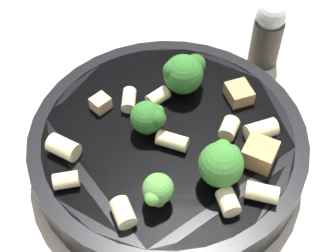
{
  "coord_description": "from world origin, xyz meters",
  "views": [
    {
      "loc": [
        0.07,
        0.27,
        0.39
      ],
      "look_at": [
        0.0,
        0.0,
        0.05
      ],
      "focal_mm": 50.0,
      "sensor_mm": 36.0,
      "label": 1
    }
  ],
  "objects_px": {
    "broccoli_floret_0": "(157,190)",
    "chicken_chunk_2": "(260,153)",
    "rigatoni_2": "(228,202)",
    "rigatoni_8": "(123,213)",
    "broccoli_floret_3": "(222,163)",
    "rigatoni_0": "(129,100)",
    "pasta_bowl": "(168,143)",
    "rigatoni_1": "(262,193)",
    "rigatoni_3": "(63,144)",
    "broccoli_floret_1": "(183,73)",
    "rigatoni_9": "(172,141)",
    "rigatoni_7": "(154,98)",
    "chicken_chunk_0": "(239,93)",
    "rigatoni_4": "(229,128)",
    "broccoli_floret_2": "(149,117)",
    "chicken_chunk_1": "(101,103)",
    "pepper_shaker": "(267,34)",
    "rigatoni_5": "(261,130)",
    "rigatoni_6": "(66,180)"
  },
  "relations": [
    {
      "from": "rigatoni_7",
      "to": "chicken_chunk_1",
      "type": "distance_m",
      "value": 0.05
    },
    {
      "from": "rigatoni_7",
      "to": "pepper_shaker",
      "type": "xyz_separation_m",
      "value": [
        -0.15,
        -0.07,
        -0.0
      ]
    },
    {
      "from": "broccoli_floret_3",
      "to": "rigatoni_6",
      "type": "xyz_separation_m",
      "value": [
        0.13,
        -0.03,
        -0.02
      ]
    },
    {
      "from": "rigatoni_3",
      "to": "chicken_chunk_1",
      "type": "bearing_deg",
      "value": -133.9
    },
    {
      "from": "rigatoni_7",
      "to": "rigatoni_9",
      "type": "distance_m",
      "value": 0.06
    },
    {
      "from": "broccoli_floret_3",
      "to": "chicken_chunk_1",
      "type": "bearing_deg",
      "value": -51.64
    },
    {
      "from": "rigatoni_1",
      "to": "rigatoni_8",
      "type": "height_order",
      "value": "rigatoni_8"
    },
    {
      "from": "broccoli_floret_2",
      "to": "rigatoni_0",
      "type": "distance_m",
      "value": 0.04
    },
    {
      "from": "rigatoni_5",
      "to": "pepper_shaker",
      "type": "xyz_separation_m",
      "value": [
        -0.06,
        -0.14,
        -0.01
      ]
    },
    {
      "from": "broccoli_floret_1",
      "to": "broccoli_floret_3",
      "type": "distance_m",
      "value": 0.11
    },
    {
      "from": "rigatoni_3",
      "to": "chicken_chunk_0",
      "type": "relative_size",
      "value": 1.08
    },
    {
      "from": "broccoli_floret_3",
      "to": "broccoli_floret_1",
      "type": "bearing_deg",
      "value": -88.96
    },
    {
      "from": "rigatoni_1",
      "to": "rigatoni_3",
      "type": "bearing_deg",
      "value": -30.54
    },
    {
      "from": "rigatoni_7",
      "to": "broccoli_floret_1",
      "type": "bearing_deg",
      "value": -164.38
    },
    {
      "from": "rigatoni_5",
      "to": "rigatoni_7",
      "type": "height_order",
      "value": "rigatoni_5"
    },
    {
      "from": "broccoli_floret_1",
      "to": "broccoli_floret_2",
      "type": "relative_size",
      "value": 1.31
    },
    {
      "from": "rigatoni_2",
      "to": "rigatoni_8",
      "type": "bearing_deg",
      "value": -7.9
    },
    {
      "from": "rigatoni_9",
      "to": "broccoli_floret_0",
      "type": "bearing_deg",
      "value": 63.79
    },
    {
      "from": "pasta_bowl",
      "to": "chicken_chunk_0",
      "type": "relative_size",
      "value": 10.25
    },
    {
      "from": "rigatoni_5",
      "to": "broccoli_floret_2",
      "type": "bearing_deg",
      "value": -17.72
    },
    {
      "from": "chicken_chunk_2",
      "to": "rigatoni_2",
      "type": "bearing_deg",
      "value": 42.28
    },
    {
      "from": "rigatoni_7",
      "to": "rigatoni_9",
      "type": "bearing_deg",
      "value": 93.58
    },
    {
      "from": "broccoli_floret_0",
      "to": "rigatoni_2",
      "type": "bearing_deg",
      "value": 161.06
    },
    {
      "from": "chicken_chunk_1",
      "to": "rigatoni_0",
      "type": "bearing_deg",
      "value": 174.63
    },
    {
      "from": "broccoli_floret_1",
      "to": "rigatoni_6",
      "type": "height_order",
      "value": "broccoli_floret_1"
    },
    {
      "from": "rigatoni_1",
      "to": "broccoli_floret_0",
      "type": "bearing_deg",
      "value": -11.32
    },
    {
      "from": "broccoli_floret_3",
      "to": "rigatoni_0",
      "type": "xyz_separation_m",
      "value": [
        0.06,
        -0.11,
        -0.02
      ]
    },
    {
      "from": "rigatoni_6",
      "to": "chicken_chunk_0",
      "type": "bearing_deg",
      "value": -161.48
    },
    {
      "from": "rigatoni_8",
      "to": "rigatoni_9",
      "type": "xyz_separation_m",
      "value": [
        -0.06,
        -0.06,
        -0.0
      ]
    },
    {
      "from": "broccoli_floret_3",
      "to": "chicken_chunk_1",
      "type": "relative_size",
      "value": 2.64
    },
    {
      "from": "broccoli_floret_1",
      "to": "rigatoni_8",
      "type": "height_order",
      "value": "broccoli_floret_1"
    },
    {
      "from": "broccoli_floret_3",
      "to": "rigatoni_4",
      "type": "xyz_separation_m",
      "value": [
        -0.02,
        -0.05,
        -0.02
      ]
    },
    {
      "from": "rigatoni_1",
      "to": "rigatoni_3",
      "type": "distance_m",
      "value": 0.18
    },
    {
      "from": "rigatoni_6",
      "to": "chicken_chunk_2",
      "type": "relative_size",
      "value": 0.78
    },
    {
      "from": "rigatoni_2",
      "to": "rigatoni_4",
      "type": "distance_m",
      "value": 0.08
    },
    {
      "from": "pasta_bowl",
      "to": "chicken_chunk_1",
      "type": "xyz_separation_m",
      "value": [
        0.06,
        -0.05,
        0.02
      ]
    },
    {
      "from": "pepper_shaker",
      "to": "broccoli_floret_2",
      "type": "bearing_deg",
      "value": 32.47
    },
    {
      "from": "broccoli_floret_1",
      "to": "rigatoni_9",
      "type": "height_order",
      "value": "broccoli_floret_1"
    },
    {
      "from": "rigatoni_7",
      "to": "chicken_chunk_0",
      "type": "xyz_separation_m",
      "value": [
        -0.08,
        0.02,
        0.0
      ]
    },
    {
      "from": "rigatoni_2",
      "to": "rigatoni_8",
      "type": "xyz_separation_m",
      "value": [
        0.09,
        -0.01,
        0.0
      ]
    },
    {
      "from": "pasta_bowl",
      "to": "rigatoni_2",
      "type": "distance_m",
      "value": 0.1
    },
    {
      "from": "rigatoni_0",
      "to": "chicken_chunk_1",
      "type": "relative_size",
      "value": 1.44
    },
    {
      "from": "rigatoni_7",
      "to": "broccoli_floret_2",
      "type": "bearing_deg",
      "value": 69.25
    },
    {
      "from": "rigatoni_0",
      "to": "rigatoni_8",
      "type": "distance_m",
      "value": 0.13
    },
    {
      "from": "rigatoni_8",
      "to": "chicken_chunk_0",
      "type": "distance_m",
      "value": 0.17
    },
    {
      "from": "broccoli_floret_0",
      "to": "chicken_chunk_2",
      "type": "height_order",
      "value": "broccoli_floret_0"
    },
    {
      "from": "rigatoni_3",
      "to": "rigatoni_4",
      "type": "height_order",
      "value": "rigatoni_3"
    },
    {
      "from": "broccoli_floret_0",
      "to": "chicken_chunk_0",
      "type": "distance_m",
      "value": 0.15
    },
    {
      "from": "chicken_chunk_1",
      "to": "chicken_chunk_0",
      "type": "bearing_deg",
      "value": 171.02
    },
    {
      "from": "broccoli_floret_0",
      "to": "broccoli_floret_2",
      "type": "height_order",
      "value": "broccoli_floret_2"
    }
  ]
}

